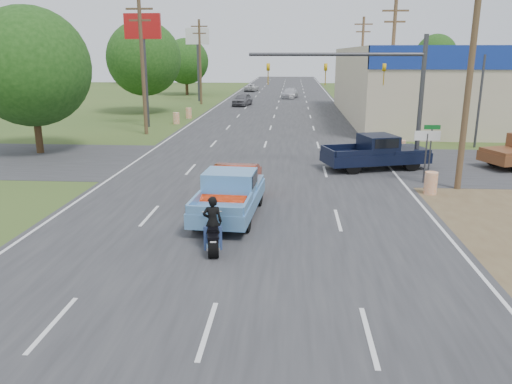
# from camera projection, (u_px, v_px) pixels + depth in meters

# --- Properties ---
(ground) EXTENTS (200.00, 200.00, 0.00)m
(ground) POSITION_uv_depth(u_px,v_px,m) (207.00, 331.00, 11.25)
(ground) COLOR #355120
(ground) RESTS_ON ground
(main_road) EXTENTS (15.00, 180.00, 0.02)m
(main_road) POSITION_uv_depth(u_px,v_px,m) (274.00, 116.00, 49.69)
(main_road) COLOR #2D2D30
(main_road) RESTS_ON ground
(cross_road) EXTENTS (120.00, 10.00, 0.02)m
(cross_road) POSITION_uv_depth(u_px,v_px,m) (260.00, 163.00, 28.54)
(cross_road) COLOR #2D2D30
(cross_road) RESTS_ON ground
(utility_pole_1) EXTENTS (2.00, 0.28, 10.00)m
(utility_pole_1) POSITION_uv_depth(u_px,v_px,m) (470.00, 71.00, 21.65)
(utility_pole_1) COLOR #4C3823
(utility_pole_1) RESTS_ON ground
(utility_pole_2) EXTENTS (2.00, 0.28, 10.00)m
(utility_pole_2) POSITION_uv_depth(u_px,v_px,m) (392.00, 63.00, 38.95)
(utility_pole_2) COLOR #4C3823
(utility_pole_2) RESTS_ON ground
(utility_pole_3) EXTENTS (2.00, 0.28, 10.00)m
(utility_pole_3) POSITION_uv_depth(u_px,v_px,m) (362.00, 60.00, 56.25)
(utility_pole_3) COLOR #4C3823
(utility_pole_3) RESTS_ON ground
(utility_pole_5) EXTENTS (2.00, 0.28, 10.00)m
(utility_pole_5) POSITION_uv_depth(u_px,v_px,m) (142.00, 64.00, 37.40)
(utility_pole_5) COLOR #4C3823
(utility_pole_5) RESTS_ON ground
(utility_pole_6) EXTENTS (2.00, 0.28, 10.00)m
(utility_pole_6) POSITION_uv_depth(u_px,v_px,m) (200.00, 60.00, 60.47)
(utility_pole_6) COLOR #4C3823
(utility_pole_6) RESTS_ON ground
(tree_0) EXTENTS (7.14, 7.14, 8.84)m
(tree_0) POSITION_uv_depth(u_px,v_px,m) (31.00, 67.00, 30.04)
(tree_0) COLOR #422D19
(tree_0) RESTS_ON ground
(tree_1) EXTENTS (7.56, 7.56, 9.36)m
(tree_1) POSITION_uv_depth(u_px,v_px,m) (144.00, 58.00, 51.07)
(tree_1) COLOR #422D19
(tree_1) RESTS_ON ground
(tree_2) EXTENTS (6.72, 6.72, 8.32)m
(tree_2) POSITION_uv_depth(u_px,v_px,m) (186.00, 61.00, 74.35)
(tree_2) COLOR #422D19
(tree_2) RESTS_ON ground
(tree_5) EXTENTS (7.98, 7.98, 9.88)m
(tree_5) POSITION_uv_depth(u_px,v_px,m) (436.00, 55.00, 98.87)
(tree_5) COLOR #422D19
(tree_5) RESTS_ON ground
(tree_6) EXTENTS (8.82, 8.82, 10.92)m
(tree_6) POSITION_uv_depth(u_px,v_px,m) (139.00, 51.00, 102.91)
(tree_6) COLOR #422D19
(tree_6) RESTS_ON ground
(barrel_0) EXTENTS (0.56, 0.56, 1.00)m
(barrel_0) POSITION_uv_depth(u_px,v_px,m) (431.00, 183.00, 22.09)
(barrel_0) COLOR orange
(barrel_0) RESTS_ON ground
(barrel_1) EXTENTS (0.56, 0.56, 1.00)m
(barrel_1) POSITION_uv_depth(u_px,v_px,m) (400.00, 148.00, 30.23)
(barrel_1) COLOR orange
(barrel_1) RESTS_ON ground
(barrel_2) EXTENTS (0.56, 0.56, 1.00)m
(barrel_2) POSITION_uv_depth(u_px,v_px,m) (176.00, 118.00, 44.39)
(barrel_2) COLOR orange
(barrel_2) RESTS_ON ground
(barrel_3) EXTENTS (0.56, 0.56, 1.00)m
(barrel_3) POSITION_uv_depth(u_px,v_px,m) (189.00, 113.00, 48.21)
(barrel_3) COLOR orange
(barrel_3) RESTS_ON ground
(pole_sign_left_near) EXTENTS (3.00, 0.35, 9.20)m
(pole_sign_left_near) POSITION_uv_depth(u_px,v_px,m) (143.00, 39.00, 40.82)
(pole_sign_left_near) COLOR #3F3F44
(pole_sign_left_near) RESTS_ON ground
(pole_sign_left_far) EXTENTS (3.00, 0.35, 9.20)m
(pole_sign_left_far) POSITION_uv_depth(u_px,v_px,m) (198.00, 45.00, 63.88)
(pole_sign_left_far) COLOR #3F3F44
(pole_sign_left_far) RESTS_ON ground
(lane_sign) EXTENTS (1.20, 0.08, 2.52)m
(lane_sign) POSITION_uv_depth(u_px,v_px,m) (427.00, 144.00, 23.62)
(lane_sign) COLOR #3F3F44
(lane_sign) RESTS_ON ground
(street_name_sign) EXTENTS (0.80, 0.08, 2.61)m
(street_name_sign) POSITION_uv_depth(u_px,v_px,m) (431.00, 145.00, 25.10)
(street_name_sign) COLOR #3F3F44
(street_name_sign) RESTS_ON ground
(signal_mast) EXTENTS (9.12, 0.40, 7.00)m
(signal_mast) POSITION_uv_depth(u_px,v_px,m) (370.00, 78.00, 25.89)
(signal_mast) COLOR #3F3F44
(signal_mast) RESTS_ON ground
(red_convertible) EXTENTS (2.02, 5.05, 1.63)m
(red_convertible) POSITION_uv_depth(u_px,v_px,m) (233.00, 188.00, 20.07)
(red_convertible) COLOR #AA2407
(red_convertible) RESTS_ON ground
(motorcycle) EXTENTS (0.76, 2.13, 1.08)m
(motorcycle) POSITION_uv_depth(u_px,v_px,m) (213.00, 236.00, 15.70)
(motorcycle) COLOR black
(motorcycle) RESTS_ON ground
(rider) EXTENTS (0.67, 0.50, 1.68)m
(rider) POSITION_uv_depth(u_px,v_px,m) (213.00, 225.00, 15.65)
(rider) COLOR black
(rider) RESTS_ON ground
(blue_pickup) EXTENTS (2.41, 5.47, 1.77)m
(blue_pickup) POSITION_uv_depth(u_px,v_px,m) (230.00, 193.00, 19.01)
(blue_pickup) COLOR black
(blue_pickup) RESTS_ON ground
(navy_pickup) EXTENTS (5.96, 3.71, 1.85)m
(navy_pickup) POSITION_uv_depth(u_px,v_px,m) (378.00, 152.00, 26.85)
(navy_pickup) COLOR black
(navy_pickup) RESTS_ON ground
(distant_car_grey) EXTENTS (2.41, 4.60, 1.49)m
(distant_car_grey) POSITION_uv_depth(u_px,v_px,m) (242.00, 100.00, 59.76)
(distant_car_grey) COLOR slate
(distant_car_grey) RESTS_ON ground
(distant_car_silver) EXTENTS (2.62, 4.98, 1.38)m
(distant_car_silver) POSITION_uv_depth(u_px,v_px,m) (290.00, 93.00, 70.09)
(distant_car_silver) COLOR silver
(distant_car_silver) RESTS_ON ground
(distant_car_white) EXTENTS (2.37, 4.38, 1.16)m
(distant_car_white) POSITION_uv_depth(u_px,v_px,m) (252.00, 88.00, 82.73)
(distant_car_white) COLOR silver
(distant_car_white) RESTS_ON ground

